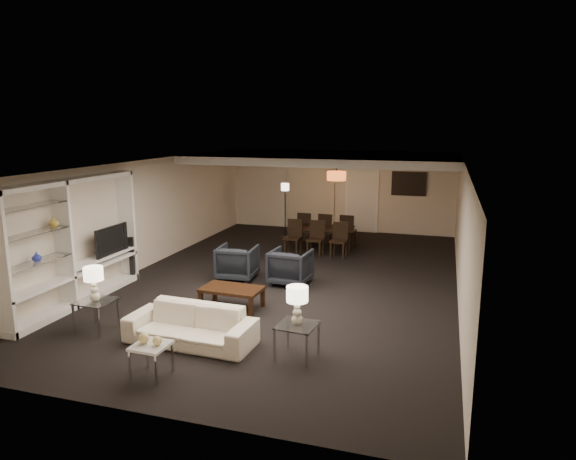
% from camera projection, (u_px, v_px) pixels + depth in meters
% --- Properties ---
extents(floor, '(11.00, 11.00, 0.00)m').
position_uv_depth(floor, '(288.00, 280.00, 11.11)').
color(floor, black).
rests_on(floor, ground).
extents(ceiling, '(7.00, 11.00, 0.02)m').
position_uv_depth(ceiling, '(288.00, 164.00, 10.60)').
color(ceiling, silver).
rests_on(ceiling, ground).
extents(wall_back, '(7.00, 0.02, 2.50)m').
position_uv_depth(wall_back, '(340.00, 191.00, 16.00)').
color(wall_back, beige).
rests_on(wall_back, ground).
extents(wall_front, '(7.00, 0.02, 2.50)m').
position_uv_depth(wall_front, '(143.00, 313.00, 5.71)').
color(wall_front, beige).
rests_on(wall_front, ground).
extents(wall_left, '(0.02, 11.00, 2.50)m').
position_uv_depth(wall_left, '(144.00, 215.00, 11.86)').
color(wall_left, beige).
rests_on(wall_left, ground).
extents(wall_right, '(0.02, 11.00, 2.50)m').
position_uv_depth(wall_right, '(462.00, 233.00, 9.85)').
color(wall_right, beige).
rests_on(wall_right, ground).
extents(ceiling_soffit, '(7.00, 4.00, 0.20)m').
position_uv_depth(ceiling_soffit, '(326.00, 158.00, 13.89)').
color(ceiling_soffit, silver).
rests_on(ceiling_soffit, ceiling).
extents(curtains, '(1.50, 0.12, 2.40)m').
position_uv_depth(curtains, '(311.00, 192.00, 16.20)').
color(curtains, beige).
rests_on(curtains, wall_back).
extents(door, '(0.90, 0.05, 2.10)m').
position_uv_depth(door, '(362.00, 198.00, 15.81)').
color(door, silver).
rests_on(door, wall_back).
extents(painting, '(0.95, 0.04, 0.65)m').
position_uv_depth(painting, '(409.00, 184.00, 15.30)').
color(painting, '#142D38').
rests_on(painting, wall_back).
extents(media_unit, '(0.38, 3.40, 2.35)m').
position_uv_depth(media_unit, '(74.00, 243.00, 9.39)').
color(media_unit, white).
rests_on(media_unit, wall_left).
extents(pendant_light, '(0.52, 0.52, 0.24)m').
position_uv_depth(pendant_light, '(336.00, 176.00, 13.91)').
color(pendant_light, '#D8591E').
rests_on(pendant_light, ceiling_soffit).
extents(sofa, '(2.03, 0.87, 0.58)m').
position_uv_depth(sofa, '(190.00, 325.00, 7.85)').
color(sofa, beige).
rests_on(sofa, floor).
extents(coffee_table, '(1.12, 0.69, 0.39)m').
position_uv_depth(coffee_table, '(232.00, 298.00, 9.37)').
color(coffee_table, black).
rests_on(coffee_table, floor).
extents(armchair_left, '(0.85, 0.87, 0.74)m').
position_uv_depth(armchair_left, '(237.00, 262.00, 11.09)').
color(armchair_left, black).
rests_on(armchair_left, floor).
extents(armchair_right, '(0.84, 0.87, 0.74)m').
position_uv_depth(armchair_right, '(290.00, 267.00, 10.75)').
color(armchair_right, black).
rests_on(armchair_right, floor).
extents(side_table_left, '(0.57, 0.57, 0.51)m').
position_uv_depth(side_table_left, '(97.00, 316.00, 8.35)').
color(side_table_left, silver).
rests_on(side_table_left, floor).
extents(side_table_right, '(0.60, 0.60, 0.51)m').
position_uv_depth(side_table_right, '(297.00, 341.00, 7.37)').
color(side_table_right, white).
rests_on(side_table_right, floor).
extents(table_lamp_left, '(0.34, 0.34, 0.56)m').
position_uv_depth(table_lamp_left, '(94.00, 284.00, 8.24)').
color(table_lamp_left, silver).
rests_on(table_lamp_left, side_table_left).
extents(table_lamp_right, '(0.31, 0.31, 0.56)m').
position_uv_depth(table_lamp_right, '(297.00, 306.00, 7.26)').
color(table_lamp_right, beige).
rests_on(table_lamp_right, side_table_right).
extents(marble_table, '(0.47, 0.47, 0.46)m').
position_uv_depth(marble_table, '(152.00, 360.00, 6.83)').
color(marble_table, silver).
rests_on(marble_table, floor).
extents(gold_gourd_a, '(0.15, 0.15, 0.15)m').
position_uv_depth(gold_gourd_a, '(144.00, 338.00, 6.80)').
color(gold_gourd_a, '#DEC676').
rests_on(gold_gourd_a, marble_table).
extents(gold_gourd_b, '(0.13, 0.13, 0.13)m').
position_uv_depth(gold_gourd_b, '(157.00, 341.00, 6.74)').
color(gold_gourd_b, '#EEDD7E').
rests_on(gold_gourd_b, marble_table).
extents(television, '(0.98, 0.13, 0.56)m').
position_uv_depth(television, '(108.00, 240.00, 10.29)').
color(television, black).
rests_on(television, media_unit).
extents(vase_blue, '(0.16, 0.16, 0.16)m').
position_uv_depth(vase_blue, '(37.00, 257.00, 8.55)').
color(vase_blue, '#2733AB').
rests_on(vase_blue, media_unit).
extents(vase_amber, '(0.18, 0.18, 0.18)m').
position_uv_depth(vase_amber, '(54.00, 222.00, 8.87)').
color(vase_amber, '#B5993C').
rests_on(vase_amber, media_unit).
extents(floor_speaker, '(0.12, 0.12, 0.95)m').
position_uv_depth(floor_speaker, '(132.00, 258.00, 11.01)').
color(floor_speaker, black).
rests_on(floor_speaker, floor).
extents(dining_table, '(1.79, 1.11, 0.60)m').
position_uv_depth(dining_table, '(321.00, 239.00, 13.66)').
color(dining_table, black).
rests_on(dining_table, floor).
extents(chair_nl, '(0.44, 0.44, 0.89)m').
position_uv_depth(chair_nl, '(293.00, 237.00, 13.20)').
color(chair_nl, black).
rests_on(chair_nl, floor).
extents(chair_nm, '(0.43, 0.43, 0.89)m').
position_uv_depth(chair_nm, '(315.00, 239.00, 13.02)').
color(chair_nm, black).
rests_on(chair_nm, floor).
extents(chair_nr, '(0.43, 0.43, 0.89)m').
position_uv_depth(chair_nr, '(339.00, 240.00, 12.85)').
color(chair_nr, black).
rests_on(chair_nr, floor).
extents(chair_fl, '(0.43, 0.43, 0.89)m').
position_uv_depth(chair_fl, '(306.00, 228.00, 14.41)').
color(chair_fl, black).
rests_on(chair_fl, floor).
extents(chair_fm, '(0.44, 0.44, 0.89)m').
position_uv_depth(chair_fm, '(327.00, 229.00, 14.24)').
color(chair_fm, black).
rests_on(chair_fm, floor).
extents(chair_fr, '(0.44, 0.44, 0.89)m').
position_uv_depth(chair_fr, '(348.00, 230.00, 14.07)').
color(chair_fr, black).
rests_on(chair_fr, floor).
extents(floor_lamp, '(0.28, 0.28, 1.60)m').
position_uv_depth(floor_lamp, '(285.00, 210.00, 15.10)').
color(floor_lamp, black).
rests_on(floor_lamp, floor).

